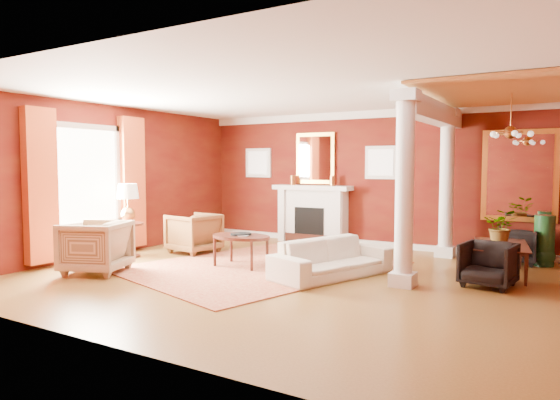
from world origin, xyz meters
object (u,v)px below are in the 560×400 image
Objects in this scene: coffee_table at (241,238)px; dining_table at (502,251)px; armchair_stripe at (96,244)px; side_table at (128,209)px; sofa at (332,252)px; armchair_leopard at (194,231)px.

dining_table is at bearing 21.47° from coffee_table.
coffee_table is (1.73, 1.61, 0.03)m from armchair_stripe.
side_table is (-0.62, 1.26, 0.46)m from armchair_stripe.
armchair_stripe is (-3.40, -1.69, 0.08)m from sofa.
armchair_stripe is 0.66× the size of dining_table.
coffee_table is 4.24m from dining_table.
side_table is 0.98× the size of dining_table.
sofa is 2.31× the size of armchair_leopard.
armchair_leopard is at bearing 100.81° from sofa.
dining_table is (3.94, 1.55, -0.11)m from coffee_table.
coffee_table is at bearing 110.99° from armchair_stripe.
coffee_table is at bearing 113.39° from sofa.
armchair_leopard is 0.61× the size of dining_table.
armchair_stripe is (-0.14, -2.24, 0.03)m from armchair_leopard.
armchair_stripe is 2.36m from coffee_table.
sofa is 3.31m from armchair_leopard.
coffee_table is (1.59, -0.64, 0.06)m from armchair_leopard.
coffee_table is 0.77× the size of dining_table.
sofa is at bearing 6.18° from side_table.
armchair_stripe reaches higher than armchair_leopard.
armchair_stripe reaches higher than coffee_table.
armchair_leopard is 2.25m from armchair_stripe.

